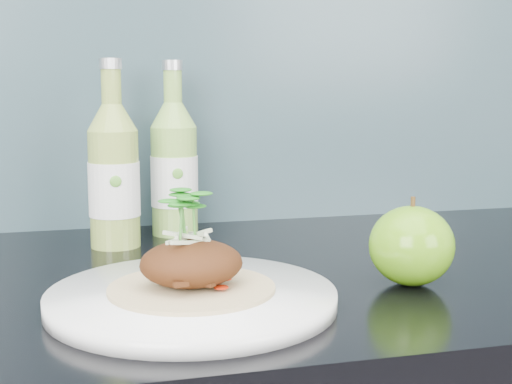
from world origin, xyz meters
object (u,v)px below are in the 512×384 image
dinner_plate (192,298)px  green_apple (411,246)px  cider_bottle_right (174,169)px  cider_bottle_left (114,176)px

dinner_plate → green_apple: 0.24m
green_apple → cider_bottle_right: (-0.21, 0.32, 0.05)m
dinner_plate → green_apple: bearing=3.4°
dinner_plate → cider_bottle_left: bearing=101.0°
cider_bottle_right → dinner_plate: bearing=-100.7°
cider_bottle_left → green_apple: bearing=-34.4°
green_apple → cider_bottle_left: cider_bottle_left is taller
cider_bottle_left → cider_bottle_right: bearing=41.5°
dinner_plate → cider_bottle_left: (-0.05, 0.28, 0.09)m
green_apple → cider_bottle_left: size_ratio=0.43×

